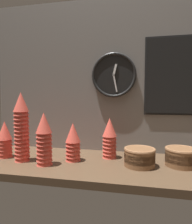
{
  "coord_description": "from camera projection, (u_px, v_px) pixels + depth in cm",
  "views": [
    {
      "loc": [
        24.99,
        -112.7,
        38.13
      ],
      "look_at": [
        0.56,
        4.0,
        29.07
      ],
      "focal_mm": 32.0,
      "sensor_mm": 36.0,
      "label": 1
    }
  ],
  "objects": [
    {
      "name": "cup_stack_center_right",
      "position": [
        110.0,
        138.0,
        1.24
      ],
      "size": [
        8.95,
        8.95,
        25.05
      ],
      "color": "#DB4C3D",
      "rests_on": "ground_plane"
    },
    {
      "name": "cup_stack_far_left",
      "position": [
        5.0,
        139.0,
        1.26
      ],
      "size": [
        8.95,
        8.95,
        22.78
      ],
      "color": "#DB4C3D",
      "rests_on": "ground_plane"
    },
    {
      "name": "bowl_stack_far_right",
      "position": [
        181.0,
        156.0,
        1.1
      ],
      "size": [
        17.29,
        17.29,
        10.01
      ],
      "color": "brown",
      "rests_on": "ground_plane"
    },
    {
      "name": "wall_clock",
      "position": [
        114.0,
        75.0,
        1.35
      ],
      "size": [
        30.38,
        2.7,
        30.38
      ],
      "color": "black"
    },
    {
      "name": "cup_stack_center_left",
      "position": [
        44.0,
        139.0,
        1.11
      ],
      "size": [
        8.95,
        8.95,
        29.58
      ],
      "color": "#DB4C3D",
      "rests_on": "ground_plane"
    },
    {
      "name": "bowl_stack_right",
      "position": [
        140.0,
        156.0,
        1.1
      ],
      "size": [
        17.29,
        17.29,
        10.01
      ],
      "color": "brown",
      "rests_on": "ground_plane"
    },
    {
      "name": "menu_board",
      "position": [
        183.0,
        76.0,
        1.27
      ],
      "size": [
        47.73,
        1.32,
        50.8
      ],
      "color": "black"
    },
    {
      "name": "cup_stack_left",
      "position": [
        22.0,
        127.0,
        1.18
      ],
      "size": [
        8.95,
        8.95,
        40.91
      ],
      "color": "#DB4C3D",
      "rests_on": "ground_plane"
    },
    {
      "name": "wall_tiled_back",
      "position": [
        102.0,
        76.0,
        1.4
      ],
      "size": [
        160.0,
        3.0,
        105.0
      ],
      "color": "slate",
      "rests_on": "ground_plane"
    },
    {
      "name": "cup_stack_center",
      "position": [
        73.0,
        142.0,
        1.19
      ],
      "size": [
        8.95,
        8.95,
        22.78
      ],
      "color": "#DB4C3D",
      "rests_on": "ground_plane"
    },
    {
      "name": "ground_plane",
      "position": [
        94.0,
        165.0,
        1.18
      ],
      "size": [
        160.0,
        56.0,
        4.0
      ],
      "primitive_type": "cube",
      "color": "#4C3826"
    }
  ]
}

